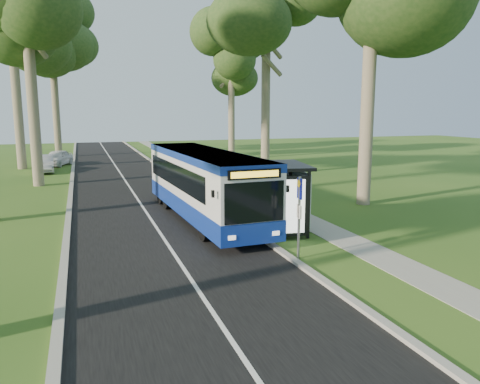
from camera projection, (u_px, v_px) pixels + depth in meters
The scene contains 16 objects.
ground at pixel (276, 250), 16.41m from camera, with size 120.00×120.00×0.00m, color #31571B.
road at pixel (140, 203), 24.62m from camera, with size 7.00×100.00×0.02m, color black.
kerb_east at pixel (204, 198), 25.72m from camera, with size 0.25×100.00×0.12m, color #9E9B93.
kerb_west at pixel (69, 206), 23.50m from camera, with size 0.25×100.00×0.12m, color #9E9B93.
centre_line at pixel (140, 203), 24.62m from camera, with size 0.12×100.00×0.01m, color white.
footpath at pixel (255, 196), 26.69m from camera, with size 1.50×100.00×0.02m, color gray.
bus at pixel (204, 184), 20.81m from camera, with size 2.96×11.57×3.04m.
bus_stop_sign at pixel (299, 208), 15.14m from camera, with size 0.10×0.38×2.73m.
bus_shelter at pixel (291, 185), 18.39m from camera, with size 2.23×3.42×2.72m.
litter_bin at pixel (246, 196), 24.28m from camera, with size 0.49×0.49×0.86m.
car_white at pixel (57, 158), 41.09m from camera, with size 1.63×4.06×1.38m, color white.
car_silver at pixel (44, 164), 36.75m from camera, with size 1.44×4.12×1.36m, color #A7AAAF.
tree_west_d at pixel (9, 3), 36.75m from camera, with size 5.20×5.20×17.80m.
tree_west_e at pixel (51, 31), 46.95m from camera, with size 5.20×5.20×17.12m.
tree_east_c at pixel (266, 32), 33.56m from camera, with size 5.20×5.20×13.98m.
tree_east_d at pixel (231, 56), 45.19m from camera, with size 5.20×5.20×13.53m.
Camera 1 is at (-6.30, -14.56, 4.83)m, focal length 35.00 mm.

